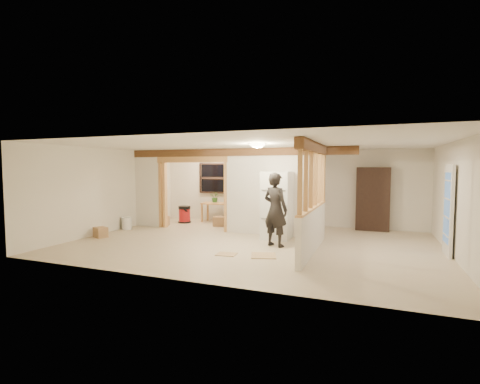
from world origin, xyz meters
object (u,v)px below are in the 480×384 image
at_px(work_table, 218,212).
at_px(bookshelf, 373,199).
at_px(refrigerator, 277,205).
at_px(shop_vac, 185,214).
at_px(woman, 275,210).

height_order(work_table, bookshelf, bookshelf).
bearing_deg(bookshelf, refrigerator, -137.13).
distance_m(work_table, shop_vac, 1.16).
distance_m(refrigerator, woman, 0.94).
distance_m(shop_vac, bookshelf, 6.24).
relative_size(woman, work_table, 1.65).
xyz_separation_m(woman, bookshelf, (2.21, 3.16, 0.06)).
xyz_separation_m(refrigerator, work_table, (-2.72, 2.03, -0.57)).
xyz_separation_m(woman, work_table, (-2.93, 2.94, -0.56)).
height_order(woman, shop_vac, woman).
distance_m(woman, bookshelf, 3.85).
height_order(refrigerator, bookshelf, bookshelf).
height_order(refrigerator, work_table, refrigerator).
xyz_separation_m(refrigerator, shop_vac, (-3.74, 1.48, -0.61)).
bearing_deg(work_table, shop_vac, -156.18).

